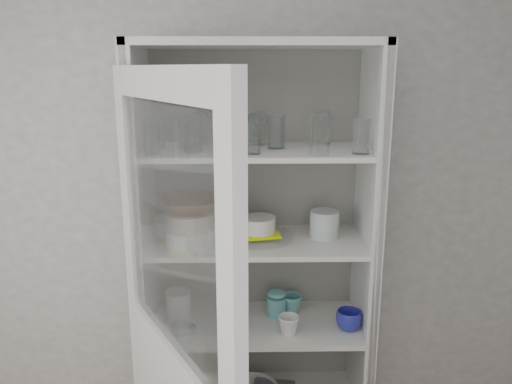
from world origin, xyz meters
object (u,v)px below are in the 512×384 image
at_px(cream_bowl, 190,220).
at_px(mug_white, 289,325).
at_px(white_ramekin, 258,224).
at_px(mug_teal, 292,304).
at_px(teal_jar, 277,304).
at_px(measuring_cups, 180,328).
at_px(goblet_1, 254,128).
at_px(goblet_2, 260,126).
at_px(white_canister, 179,305).
at_px(plate_stack_front, 191,235).
at_px(glass_platter, 258,236).
at_px(goblet_0, 201,126).
at_px(mug_blue, 349,320).
at_px(plate_stack_back, 177,225).
at_px(grey_bowl_stack, 324,224).
at_px(yellow_trivet, 258,233).
at_px(goblet_3, 324,125).
at_px(terracotta_bowl, 190,205).
at_px(pantry_cabinet, 256,299).

relative_size(cream_bowl, mug_white, 2.36).
distance_m(white_ramekin, mug_teal, 0.45).
height_order(teal_jar, measuring_cups, teal_jar).
height_order(goblet_1, goblet_2, goblet_2).
xyz_separation_m(measuring_cups, white_canister, (-0.02, 0.12, 0.05)).
xyz_separation_m(goblet_2, plate_stack_front, (-0.30, -0.15, -0.45)).
bearing_deg(glass_platter, mug_teal, 22.71).
relative_size(goblet_0, goblet_2, 1.02).
relative_size(white_ramekin, mug_blue, 1.35).
bearing_deg(plate_stack_back, mug_white, -23.15).
bearing_deg(mug_white, grey_bowl_stack, 23.42).
distance_m(yellow_trivet, mug_teal, 0.42).
bearing_deg(white_ramekin, measuring_cups, -163.22).
bearing_deg(plate_stack_front, teal_jar, 15.40).
xyz_separation_m(goblet_3, terracotta_bowl, (-0.58, -0.17, -0.31)).
bearing_deg(teal_jar, mug_teal, 15.98).
xyz_separation_m(glass_platter, grey_bowl_stack, (0.29, 0.01, 0.05)).
xyz_separation_m(goblet_2, white_ramekin, (-0.01, -0.10, -0.42)).
height_order(goblet_1, plate_stack_front, goblet_1).
distance_m(terracotta_bowl, mug_teal, 0.70).
distance_m(glass_platter, white_ramekin, 0.05).
bearing_deg(mug_blue, mug_white, -173.02).
distance_m(goblet_0, plate_stack_back, 0.46).
bearing_deg(goblet_0, pantry_cabinet, -8.63).
xyz_separation_m(goblet_1, plate_stack_front, (-0.27, -0.15, -0.44)).
height_order(goblet_3, white_ramekin, goblet_3).
xyz_separation_m(pantry_cabinet, goblet_3, (0.30, 0.06, 0.80)).
bearing_deg(teal_jar, measuring_cups, -160.84).
height_order(goblet_1, measuring_cups, goblet_1).
relative_size(goblet_3, yellow_trivet, 0.99).
bearing_deg(goblet_1, grey_bowl_stack, -15.78).
xyz_separation_m(goblet_1, goblet_2, (0.03, 0.00, 0.01)).
bearing_deg(yellow_trivet, mug_teal, 22.71).
distance_m(grey_bowl_stack, mug_teal, 0.44).
relative_size(goblet_3, mug_white, 1.80).
relative_size(goblet_0, cream_bowl, 0.77).
bearing_deg(grey_bowl_stack, white_ramekin, -178.57).
relative_size(goblet_1, goblet_2, 0.92).
xyz_separation_m(yellow_trivet, white_ramekin, (-0.00, 0.00, 0.04)).
height_order(goblet_1, white_canister, goblet_1).
height_order(plate_stack_front, glass_platter, plate_stack_front).
height_order(terracotta_bowl, yellow_trivet, terracotta_bowl).
relative_size(grey_bowl_stack, mug_teal, 1.33).
relative_size(goblet_3, cream_bowl, 0.76).
bearing_deg(glass_platter, teal_jar, 27.76).
bearing_deg(pantry_cabinet, white_canister, -174.36).
distance_m(white_ramekin, mug_white, 0.46).
height_order(goblet_0, terracotta_bowl, goblet_0).
height_order(glass_platter, yellow_trivet, yellow_trivet).
relative_size(goblet_2, cream_bowl, 0.75).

